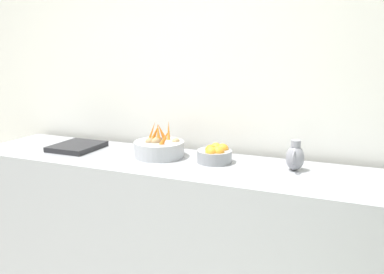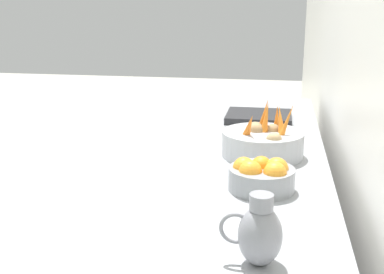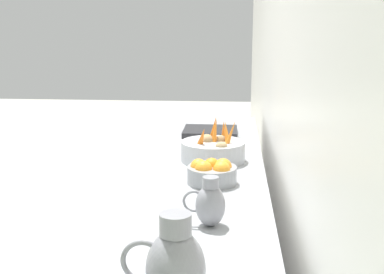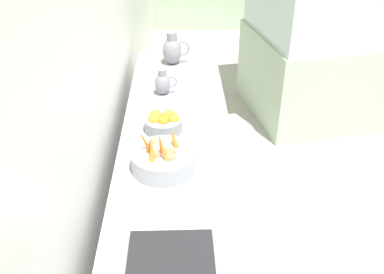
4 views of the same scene
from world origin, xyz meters
name	(u,v)px [view 3 (image 3 of 4)]	position (x,y,z in m)	size (l,w,h in m)	color
tile_wall_left	(309,60)	(-1.95, 0.69, 1.50)	(0.10, 9.23, 3.00)	white
prep_counter	(197,259)	(-1.51, 0.19, 0.47)	(0.65, 2.95, 0.93)	#9EA0A5
vegetable_colander	(213,150)	(-1.58, -0.01, 0.99)	(0.33, 0.33, 0.23)	#ADAFB5
orange_bowl	(212,172)	(-1.59, 0.38, 0.98)	(0.22, 0.22, 0.11)	gray
metal_pitcher_tall	(175,267)	(-1.54, 1.41, 1.04)	(0.21, 0.15, 0.25)	gray
metal_pitcher_short	(210,204)	(-1.61, 0.87, 1.01)	(0.15, 0.11, 0.18)	gray
counter_sink_basin	(210,132)	(-1.54, -0.64, 0.95)	(0.34, 0.30, 0.04)	#232326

